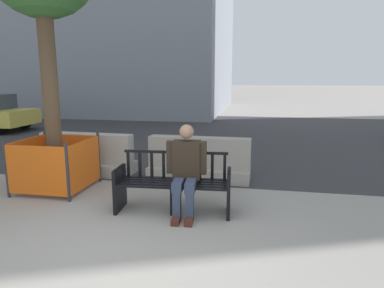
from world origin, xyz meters
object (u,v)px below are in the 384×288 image
seated_person (186,168)px  jersey_barrier_left (87,157)px  street_bench (173,186)px  construction_fence (56,163)px  jersey_barrier_centre (199,162)px

seated_person → jersey_barrier_left: seated_person is taller
street_bench → construction_fence: (-2.31, 0.63, 0.09)m
street_bench → seated_person: 0.36m
seated_person → construction_fence: 2.61m
street_bench → jersey_barrier_centre: street_bench is taller
jersey_barrier_centre → seated_person: bearing=-86.6°
construction_fence → jersey_barrier_left: bearing=89.6°
seated_person → construction_fence: (-2.51, 0.67, -0.20)m
construction_fence → street_bench: bearing=-15.2°
street_bench → jersey_barrier_left: street_bench is taller
street_bench → construction_fence: construction_fence is taller
construction_fence → seated_person: bearing=-14.9°
seated_person → jersey_barrier_left: 3.10m
jersey_barrier_centre → street_bench: bearing=-93.2°
jersey_barrier_centre → jersey_barrier_left: 2.40m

